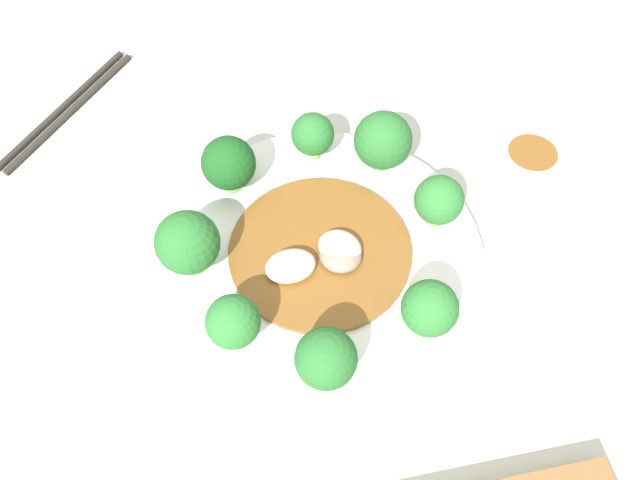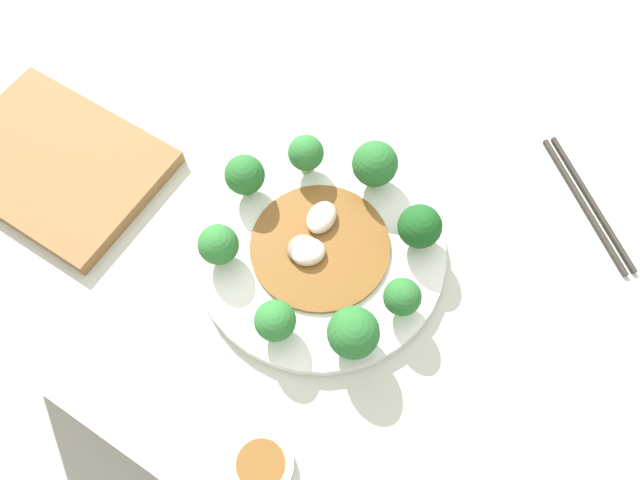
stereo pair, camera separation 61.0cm
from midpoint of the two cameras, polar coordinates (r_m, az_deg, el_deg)
ground_plane at (r=1.31m, az=5.84°, el=-22.52°), size 8.00×8.00×0.00m
table at (r=0.96m, az=7.92°, el=-21.09°), size 1.14×0.68×0.71m
plate at (r=0.60m, az=11.60°, el=-20.55°), size 0.30×0.30×0.02m
broccoli_southeast at (r=0.57m, az=9.69°, el=-9.14°), size 0.04×0.04×0.06m
broccoli_northwest at (r=0.57m, az=17.91°, el=-31.57°), size 0.06×0.06×0.06m
broccoli_north at (r=0.55m, az=7.84°, el=-31.10°), size 0.05×0.05×0.06m
broccoli_southwest at (r=0.59m, az=23.87°, el=-17.94°), size 0.05×0.05×0.06m
broccoli_south at (r=0.59m, az=18.09°, el=-10.41°), size 0.06×0.06×0.07m
broccoli_east at (r=0.56m, az=2.35°, el=-12.39°), size 0.05×0.05×0.06m
broccoli_west at (r=0.58m, az=22.92°, el=-26.52°), size 0.04×0.04×0.05m
broccoli_northeast at (r=0.54m, az=-0.36°, el=-21.85°), size 0.05×0.05×0.06m
stirfry_center at (r=0.58m, az=11.54°, el=-20.19°), size 0.17×0.17×0.02m
chopsticks at (r=0.75m, az=37.70°, el=-11.54°), size 0.17×0.14×0.01m
sauce_dish at (r=0.62m, az=6.70°, el=-44.10°), size 0.07×0.07×0.02m
cutting_board at (r=0.65m, az=-20.83°, el=-8.67°), size 0.27×0.20×0.02m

